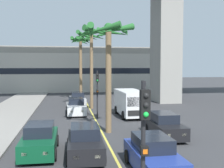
{
  "coord_description": "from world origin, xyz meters",
  "views": [
    {
      "loc": [
        -2.31,
        -0.46,
        4.57
      ],
      "look_at": [
        0.0,
        14.0,
        3.64
      ],
      "focal_mm": 44.61,
      "sensor_mm": 36.0,
      "label": 1
    }
  ],
  "objects": [
    {
      "name": "car_queue_front",
      "position": [
        3.84,
        16.55,
        0.72
      ],
      "size": [
        1.86,
        4.11,
        1.56
      ],
      "color": "black",
      "rests_on": "ground"
    },
    {
      "name": "palm_tree_near_median",
      "position": [
        0.23,
        29.45,
        7.02
      ],
      "size": [
        3.47,
        3.46,
        8.49
      ],
      "color": "brown",
      "rests_on": "ground"
    },
    {
      "name": "traffic_light_median_far",
      "position": [
        0.22,
        23.49,
        2.71
      ],
      "size": [
        0.24,
        0.37,
        4.2
      ],
      "color": "black",
      "rests_on": "ground"
    },
    {
      "name": "car_queue_sixth",
      "position": [
        -3.79,
        14.29,
        0.72
      ],
      "size": [
        1.85,
        4.11,
        1.56
      ],
      "color": "#0C4728",
      "rests_on": "ground"
    },
    {
      "name": "palm_tree_far_median",
      "position": [
        0.42,
        18.3,
        6.02
      ],
      "size": [
        3.44,
        3.62,
        7.51
      ],
      "color": "brown",
      "rests_on": "ground"
    },
    {
      "name": "lane_stripe_center",
      "position": [
        0.0,
        24.0,
        0.0
      ],
      "size": [
        0.14,
        56.0,
        0.01
      ],
      "primitive_type": "cube",
      "color": "#DBCC4C",
      "rests_on": "ground"
    },
    {
      "name": "car_queue_second",
      "position": [
        -1.2,
        31.83,
        0.72
      ],
      "size": [
        1.94,
        4.16,
        1.56
      ],
      "color": "#B7BABF",
      "rests_on": "ground"
    },
    {
      "name": "car_queue_fifth",
      "position": [
        -1.48,
        13.46,
        0.72
      ],
      "size": [
        1.89,
        4.13,
        1.56
      ],
      "color": "black",
      "rests_on": "ground"
    },
    {
      "name": "palm_tree_mid_median",
      "position": [
        -0.62,
        35.53,
        6.89
      ],
      "size": [
        2.83,
        2.78,
        8.46
      ],
      "color": "brown",
      "rests_on": "ground"
    },
    {
      "name": "traffic_light_median_near",
      "position": [
        -0.38,
        6.39,
        2.71
      ],
      "size": [
        0.24,
        0.37,
        4.2
      ],
      "color": "black",
      "rests_on": "ground"
    },
    {
      "name": "car_queue_fourth",
      "position": [
        -1.56,
        25.96,
        0.72
      ],
      "size": [
        1.9,
        4.14,
        1.56
      ],
      "color": "white",
      "rests_on": "ground"
    },
    {
      "name": "delivery_van",
      "position": [
        3.32,
        24.22,
        1.29
      ],
      "size": [
        2.26,
        5.3,
        2.36
      ],
      "color": "white",
      "rests_on": "ground"
    },
    {
      "name": "pier_building_backdrop",
      "position": [
        0.0,
        52.11,
        3.97
      ],
      "size": [
        35.65,
        8.04,
        8.05
      ],
      "color": "beige",
      "rests_on": "ground"
    },
    {
      "name": "car_queue_third",
      "position": [
        1.3,
        10.92,
        0.72
      ],
      "size": [
        1.89,
        4.13,
        1.56
      ],
      "color": "navy",
      "rests_on": "ground"
    }
  ]
}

